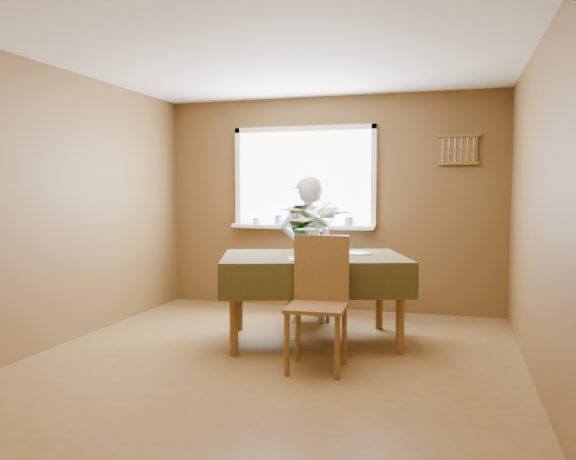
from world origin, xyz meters
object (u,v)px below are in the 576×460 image
(chair_near, at_px, (319,297))
(flower_bouquet, at_px, (310,225))
(chair_far, at_px, (311,277))
(seated_woman, at_px, (307,250))
(dining_table, at_px, (313,266))

(chair_near, bearing_deg, flower_bouquet, 109.13)
(chair_far, bearing_deg, seated_woman, -5.70)
(chair_near, bearing_deg, seated_woman, 104.87)
(flower_bouquet, bearing_deg, chair_far, 103.89)
(chair_near, bearing_deg, chair_far, 103.46)
(dining_table, xyz_separation_m, seated_woman, (-0.24, 0.72, 0.07))
(dining_table, height_order, chair_far, chair_far)
(dining_table, xyz_separation_m, chair_near, (0.22, -0.72, -0.14))
(chair_far, distance_m, seated_woman, 0.29)
(chair_near, distance_m, flower_bouquet, 0.72)
(seated_woman, relative_size, flower_bouquet, 2.96)
(dining_table, distance_m, flower_bouquet, 0.47)
(dining_table, distance_m, seated_woman, 0.77)
(chair_far, relative_size, seated_woman, 0.57)
(chair_far, height_order, flower_bouquet, flower_bouquet)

